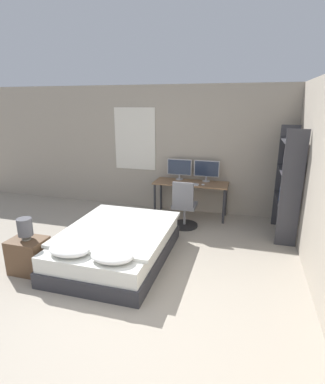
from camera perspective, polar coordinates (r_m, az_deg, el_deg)
The scene contains 13 objects.
ground_plane at distance 3.66m, azimuth -9.10°, elevation -23.07°, with size 20.00×20.00×0.00m, color #9E9384.
wall_back at distance 6.51m, azimuth 4.40°, elevation 7.93°, with size 12.00×0.08×2.70m.
wall_side_right at distance 4.25m, azimuth 28.29°, elevation 1.29°, with size 0.06×12.00×2.70m.
bed at distance 4.70m, azimuth -8.77°, elevation -9.84°, with size 1.53×2.09×0.57m.
nightstand at distance 4.74m, azimuth -24.10°, elevation -10.97°, with size 0.50×0.39×0.50m.
bedside_lamp at distance 4.56m, azimuth -24.74°, elevation -6.11°, with size 0.20×0.20×0.31m.
desk at distance 6.28m, azimuth 5.41°, elevation 1.00°, with size 1.54×0.57×0.74m.
monitor_left at distance 6.43m, azimuth 3.25°, elevation 4.60°, with size 0.52×0.16×0.44m.
monitor_right at distance 6.33m, azimuth 8.39°, elevation 4.26°, with size 0.52×0.16×0.44m.
keyboard at distance 6.08m, azimuth 5.12°, elevation 1.50°, with size 0.38×0.13×0.02m.
computer_mouse at distance 6.04m, azimuth 7.72°, elevation 1.39°, with size 0.07×0.05×0.04m.
office_chair at distance 5.77m, azimuth 4.14°, elevation -3.29°, with size 0.52×0.52×0.94m.
bookshelf at distance 5.56m, azimuth 23.01°, elevation 2.18°, with size 0.34×0.95×1.95m.
Camera 1 is at (1.28, -2.53, 2.32)m, focal length 28.00 mm.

